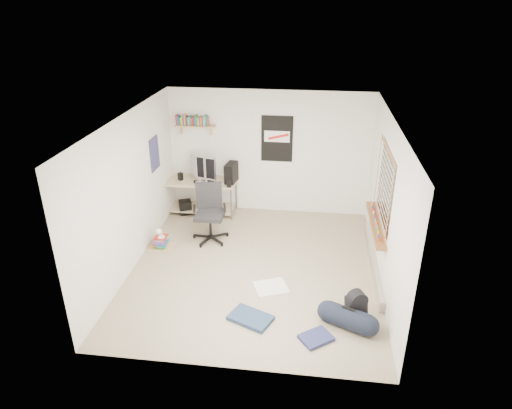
# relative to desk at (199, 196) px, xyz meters

# --- Properties ---
(floor) EXTENTS (4.00, 4.50, 0.01)m
(floor) POSITION_rel_desk_xyz_m (1.40, -1.95, -0.37)
(floor) COLOR gray
(floor) RESTS_ON ground
(ceiling) EXTENTS (4.00, 4.50, 0.01)m
(ceiling) POSITION_rel_desk_xyz_m (1.40, -1.95, 2.14)
(ceiling) COLOR white
(ceiling) RESTS_ON ground
(back_wall) EXTENTS (4.00, 0.01, 2.50)m
(back_wall) POSITION_rel_desk_xyz_m (1.40, 0.31, 0.89)
(back_wall) COLOR silver
(back_wall) RESTS_ON ground
(left_wall) EXTENTS (0.01, 4.50, 2.50)m
(left_wall) POSITION_rel_desk_xyz_m (-0.61, -1.95, 0.89)
(left_wall) COLOR silver
(left_wall) RESTS_ON ground
(right_wall) EXTENTS (0.01, 4.50, 2.50)m
(right_wall) POSITION_rel_desk_xyz_m (3.40, -1.95, 0.89)
(right_wall) COLOR silver
(right_wall) RESTS_ON ground
(desk) EXTENTS (1.64, 0.89, 0.71)m
(desk) POSITION_rel_desk_xyz_m (0.00, 0.00, 0.00)
(desk) COLOR #CCAF8D
(desk) RESTS_ON floor
(monitor_left) EXTENTS (0.40, 0.29, 0.45)m
(monitor_left) POSITION_rel_desk_xyz_m (0.07, -0.15, 0.57)
(monitor_left) COLOR #9A9B9F
(monitor_left) RESTS_ON desk
(monitor_right) EXTENTS (0.44, 0.22, 0.47)m
(monitor_right) POSITION_rel_desk_xyz_m (0.22, -0.22, 0.58)
(monitor_right) COLOR #B2B2B8
(monitor_right) RESTS_ON desk
(pc_tower) EXTENTS (0.23, 0.40, 0.40)m
(pc_tower) POSITION_rel_desk_xyz_m (0.68, -0.01, 0.55)
(pc_tower) COLOR black
(pc_tower) RESTS_ON desk
(keyboard) EXTENTS (0.42, 0.20, 0.02)m
(keyboard) POSITION_rel_desk_xyz_m (0.14, -0.09, 0.36)
(keyboard) COLOR black
(keyboard) RESTS_ON desk
(speaker_left) EXTENTS (0.11, 0.11, 0.16)m
(speaker_left) POSITION_rel_desk_xyz_m (-0.35, -0.05, 0.43)
(speaker_left) COLOR black
(speaker_left) RESTS_ON desk
(speaker_right) EXTENTS (0.09, 0.09, 0.16)m
(speaker_right) POSITION_rel_desk_xyz_m (0.68, -0.28, 0.43)
(speaker_right) COLOR black
(speaker_right) RESTS_ON desk
(office_chair) EXTENTS (0.83, 0.83, 1.06)m
(office_chair) POSITION_rel_desk_xyz_m (0.48, -1.11, 0.12)
(office_chair) COLOR black
(office_chair) RESTS_ON floor
(wall_shelf) EXTENTS (0.80, 0.22, 0.24)m
(wall_shelf) POSITION_rel_desk_xyz_m (-0.05, 0.19, 1.42)
(wall_shelf) COLOR tan
(wall_shelf) RESTS_ON back_wall
(poster_back_wall) EXTENTS (0.62, 0.03, 0.92)m
(poster_back_wall) POSITION_rel_desk_xyz_m (1.55, 0.28, 1.19)
(poster_back_wall) COLOR black
(poster_back_wall) RESTS_ON back_wall
(poster_left_wall) EXTENTS (0.02, 0.42, 0.60)m
(poster_left_wall) POSITION_rel_desk_xyz_m (-0.59, -0.75, 1.14)
(poster_left_wall) COLOR navy
(poster_left_wall) RESTS_ON left_wall
(window) EXTENTS (0.10, 1.50, 1.26)m
(window) POSITION_rel_desk_xyz_m (3.35, -1.65, 1.08)
(window) COLOR brown
(window) RESTS_ON right_wall
(baseboard_heater) EXTENTS (0.08, 2.50, 0.18)m
(baseboard_heater) POSITION_rel_desk_xyz_m (3.35, -1.65, -0.28)
(baseboard_heater) COLOR #B7B2A8
(baseboard_heater) RESTS_ON floor
(backpack) EXTENTS (0.34, 0.31, 0.36)m
(backpack) POSITION_rel_desk_xyz_m (2.96, -3.09, -0.16)
(backpack) COLOR black
(backpack) RESTS_ON floor
(duffel_bag) EXTENTS (0.40, 0.40, 0.59)m
(duffel_bag) POSITION_rel_desk_xyz_m (2.85, -3.25, -0.22)
(duffel_bag) COLOR black
(duffel_bag) RESTS_ON floor
(tshirt) EXTENTS (0.61, 0.57, 0.04)m
(tshirt) POSITION_rel_desk_xyz_m (1.72, -2.51, -0.34)
(tshirt) COLOR silver
(tshirt) RESTS_ON floor
(jeans_a) EXTENTS (0.68, 0.57, 0.06)m
(jeans_a) POSITION_rel_desk_xyz_m (1.52, -3.27, -0.33)
(jeans_a) COLOR #22334D
(jeans_a) RESTS_ON floor
(jeans_b) EXTENTS (0.51, 0.49, 0.05)m
(jeans_b) POSITION_rel_desk_xyz_m (2.43, -3.55, -0.34)
(jeans_b) COLOR #232850
(jeans_b) RESTS_ON floor
(book_stack) EXTENTS (0.58, 0.52, 0.32)m
(book_stack) POSITION_rel_desk_xyz_m (-0.35, -1.48, -0.21)
(book_stack) COLOR brown
(book_stack) RESTS_ON floor
(desk_lamp) EXTENTS (0.17, 0.23, 0.21)m
(desk_lamp) POSITION_rel_desk_xyz_m (-0.33, -1.50, 0.02)
(desk_lamp) COLOR silver
(desk_lamp) RESTS_ON book_stack
(subwoofer) EXTENTS (0.32, 0.32, 0.27)m
(subwoofer) POSITION_rel_desk_xyz_m (-0.28, -0.09, -0.22)
(subwoofer) COLOR black
(subwoofer) RESTS_ON floor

